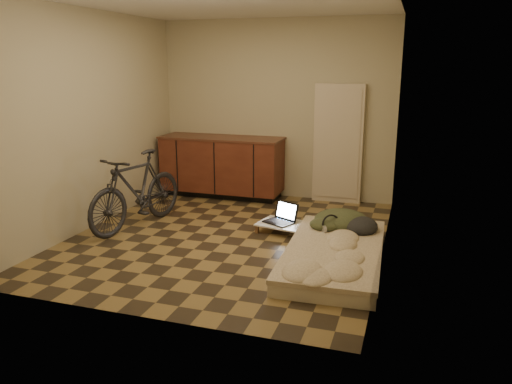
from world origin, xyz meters
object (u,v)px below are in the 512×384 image
(bicycle, at_px, (136,186))
(laptop, at_px, (281,218))
(futon, at_px, (334,254))
(lap_desk, at_px, (287,225))

(bicycle, bearing_deg, laptop, 25.10)
(futon, bearing_deg, laptop, 132.34)
(bicycle, height_order, futon, bicycle)
(lap_desk, height_order, laptop, laptop)
(futon, relative_size, lap_desk, 2.67)
(bicycle, xyz_separation_m, laptop, (1.73, 0.40, -0.35))
(bicycle, distance_m, futon, 2.57)
(futon, distance_m, laptop, 1.09)
(futon, distance_m, lap_desk, 1.00)
(laptop, bearing_deg, futon, -19.17)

